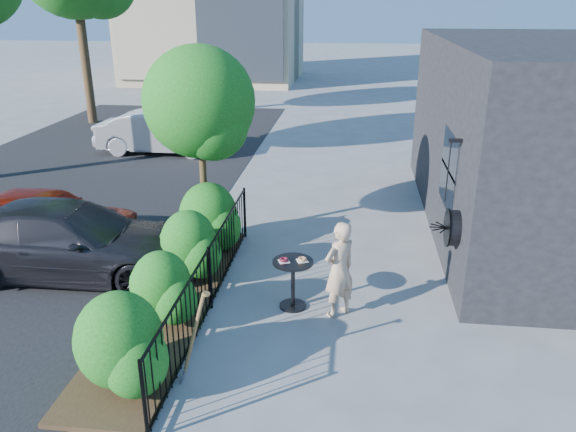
# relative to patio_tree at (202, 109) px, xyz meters

# --- Properties ---
(ground) EXTENTS (120.00, 120.00, 0.00)m
(ground) POSITION_rel_patio_tree_xyz_m (2.24, -2.76, -2.76)
(ground) COLOR gray
(ground) RESTS_ON ground
(fence) EXTENTS (0.05, 6.05, 1.10)m
(fence) POSITION_rel_patio_tree_xyz_m (0.74, -2.76, -2.20)
(fence) COLOR black
(fence) RESTS_ON ground
(planting_bed) EXTENTS (1.30, 6.00, 0.08)m
(planting_bed) POSITION_rel_patio_tree_xyz_m (0.04, -2.76, -2.72)
(planting_bed) COLOR #382616
(planting_bed) RESTS_ON ground
(shrubs) EXTENTS (1.10, 5.60, 1.24)m
(shrubs) POSITION_rel_patio_tree_xyz_m (0.14, -2.66, -2.06)
(shrubs) COLOR #155714
(shrubs) RESTS_ON ground
(patio_tree) EXTENTS (2.20, 2.20, 3.94)m
(patio_tree) POSITION_rel_patio_tree_xyz_m (0.00, 0.00, 0.00)
(patio_tree) COLOR #3F2B19
(patio_tree) RESTS_ON ground
(street) EXTENTS (9.00, 30.00, 0.01)m
(street) POSITION_rel_patio_tree_xyz_m (-4.76, 0.24, -2.76)
(street) COLOR black
(street) RESTS_ON ground
(cafe_table) EXTENTS (0.67, 0.67, 0.89)m
(cafe_table) POSITION_rel_patio_tree_xyz_m (2.07, -2.56, -2.18)
(cafe_table) COLOR black
(cafe_table) RESTS_ON ground
(woman) EXTENTS (0.69, 0.68, 1.60)m
(woman) POSITION_rel_patio_tree_xyz_m (2.82, -2.71, -1.96)
(woman) COLOR tan
(woman) RESTS_ON ground
(shovel) EXTENTS (0.47, 0.18, 1.39)m
(shovel) POSITION_rel_patio_tree_xyz_m (0.98, -4.65, -2.15)
(shovel) COLOR brown
(shovel) RESTS_ON ground
(car_red) EXTENTS (3.70, 1.58, 1.25)m
(car_red) POSITION_rel_patio_tree_xyz_m (-3.15, -0.75, -2.14)
(car_red) COLOR maroon
(car_red) RESTS_ON ground
(car_silver) EXTENTS (4.19, 1.50, 1.38)m
(car_silver) POSITION_rel_patio_tree_xyz_m (-3.31, 6.85, -2.08)
(car_silver) COLOR #A1A1A6
(car_silver) RESTS_ON ground
(car_darkgrey) EXTENTS (4.68, 2.06, 1.34)m
(car_darkgrey) POSITION_rel_patio_tree_xyz_m (-2.11, -1.83, -2.09)
(car_darkgrey) COLOR black
(car_darkgrey) RESTS_ON ground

